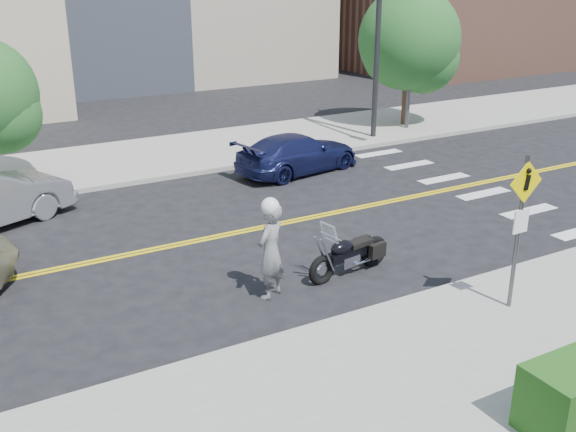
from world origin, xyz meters
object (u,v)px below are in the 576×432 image
(pedestrian_sign, at_px, (521,218))
(motorcycle, at_px, (350,245))
(parked_car_blue, at_px, (298,153))
(motorcyclist, at_px, (271,248))

(pedestrian_sign, bearing_deg, motorcycle, 118.99)
(parked_car_blue, bearing_deg, pedestrian_sign, 162.95)
(pedestrian_sign, height_order, parked_car_blue, pedestrian_sign)
(pedestrian_sign, height_order, motorcyclist, pedestrian_sign)
(motorcyclist, xyz_separation_m, parked_car_blue, (4.82, 7.22, -0.43))
(motorcycle, bearing_deg, motorcyclist, 174.28)
(motorcycle, bearing_deg, parked_car_blue, 58.92)
(motorcyclist, distance_m, motorcycle, 2.03)
(motorcycle, height_order, parked_car_blue, motorcycle)
(motorcyclist, xyz_separation_m, motorcycle, (1.99, 0.12, -0.40))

